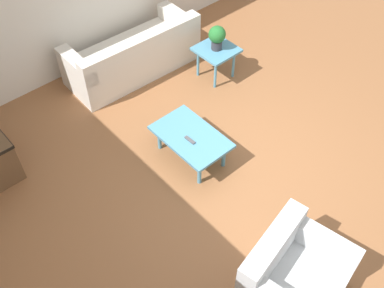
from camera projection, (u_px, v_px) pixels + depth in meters
ground_plane at (228, 166)px, 5.75m from camera, size 14.00×14.00×0.00m
sofa at (134, 56)px, 6.82m from camera, size 0.89×2.06×0.78m
armchair at (292, 277)px, 4.39m from camera, size 1.00×1.10×0.80m
coffee_table at (191, 138)px, 5.61m from camera, size 0.98×0.62×0.39m
side_table_plant at (216, 53)px, 6.65m from camera, size 0.56×0.56×0.50m
potted_plant at (217, 36)px, 6.44m from camera, size 0.25×0.25×0.37m
remote_control at (190, 140)px, 5.51m from camera, size 0.16×0.05×0.02m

